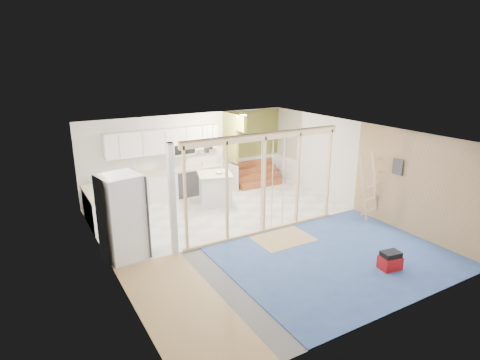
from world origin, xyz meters
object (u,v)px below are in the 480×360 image
fridge (123,217)px  island (215,189)px  toolbox (390,261)px  ladder (371,187)px

fridge → island: 3.90m
island → toolbox: (1.40, -5.42, -0.29)m
fridge → island: size_ratio=1.53×
fridge → ladder: (6.29, -1.26, 0.03)m
fridge → island: fridge is taller
ladder → island: bearing=141.8°
fridge → ladder: size_ratio=0.99×
island → ladder: ladder is taller
island → toolbox: 5.60m
island → ladder: (3.00, -3.31, 0.51)m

